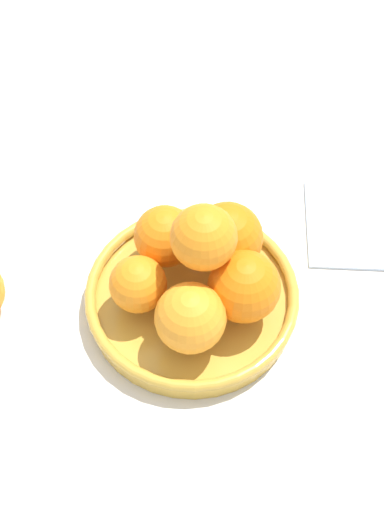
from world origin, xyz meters
name	(u,v)px	position (x,y,z in m)	size (l,w,h in m)	color
ground_plane	(192,305)	(0.00, 0.00, 0.00)	(4.00, 4.00, 0.00)	silver
fruit_bowl	(192,297)	(0.00, 0.00, 0.02)	(0.25, 0.25, 0.03)	gold
orange_pile	(202,266)	(0.00, -0.01, 0.08)	(0.19, 0.18, 0.13)	orange
napkin_folded	(361,224)	(0.19, -0.16, 0.00)	(0.14, 0.14, 0.01)	silver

